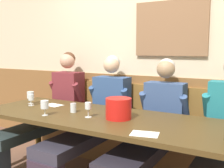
{
  "coord_description": "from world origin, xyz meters",
  "views": [
    {
      "loc": [
        1.35,
        -2.1,
        1.37
      ],
      "look_at": [
        -0.1,
        0.43,
        1.0
      ],
      "focal_mm": 43.86,
      "sensor_mm": 36.0,
      "label": 1
    }
  ],
  "objects_px": {
    "dining_table": "(103,123)",
    "wine_glass_by_bottle": "(31,98)",
    "wall_bench": "(136,140)",
    "wine_glass_near_bucket": "(88,107)",
    "ice_bucket": "(119,108)",
    "wine_glass_mid_right": "(45,105)",
    "person_left_seat": "(95,116)",
    "water_tumbler_left": "(73,108)",
    "person_center_left_seat": "(152,126)",
    "person_right_seat": "(51,107)",
    "wine_glass_left_end": "(30,95)"
  },
  "relations": [
    {
      "from": "person_left_seat",
      "to": "wall_bench",
      "type": "bearing_deg",
      "value": 50.15
    },
    {
      "from": "dining_table",
      "to": "person_left_seat",
      "type": "xyz_separation_m",
      "value": [
        -0.33,
        0.36,
        -0.05
      ]
    },
    {
      "from": "wall_bench",
      "to": "wine_glass_near_bucket",
      "type": "bearing_deg",
      "value": -96.66
    },
    {
      "from": "ice_bucket",
      "to": "wine_glass_left_end",
      "type": "bearing_deg",
      "value": 175.36
    },
    {
      "from": "wine_glass_near_bucket",
      "to": "water_tumbler_left",
      "type": "distance_m",
      "value": 0.27
    },
    {
      "from": "person_left_seat",
      "to": "wine_glass_left_end",
      "type": "bearing_deg",
      "value": -159.95
    },
    {
      "from": "ice_bucket",
      "to": "wine_glass_near_bucket",
      "type": "distance_m",
      "value": 0.29
    },
    {
      "from": "wall_bench",
      "to": "water_tumbler_left",
      "type": "distance_m",
      "value": 0.98
    },
    {
      "from": "person_right_seat",
      "to": "ice_bucket",
      "type": "relative_size",
      "value": 5.77
    },
    {
      "from": "wine_glass_mid_right",
      "to": "ice_bucket",
      "type": "bearing_deg",
      "value": 19.9
    },
    {
      "from": "wall_bench",
      "to": "wine_glass_near_bucket",
      "type": "xyz_separation_m",
      "value": [
        -0.1,
        -0.85,
        0.56
      ]
    },
    {
      "from": "wine_glass_mid_right",
      "to": "wine_glass_left_end",
      "type": "height_order",
      "value": "wine_glass_mid_right"
    },
    {
      "from": "person_right_seat",
      "to": "person_center_left_seat",
      "type": "xyz_separation_m",
      "value": [
        1.38,
        -0.04,
        -0.04
      ]
    },
    {
      "from": "water_tumbler_left",
      "to": "dining_table",
      "type": "bearing_deg",
      "value": 2.42
    },
    {
      "from": "person_center_left_seat",
      "to": "wine_glass_by_bottle",
      "type": "bearing_deg",
      "value": -166.54
    },
    {
      "from": "person_center_left_seat",
      "to": "wine_glass_near_bucket",
      "type": "bearing_deg",
      "value": -136.09
    },
    {
      "from": "ice_bucket",
      "to": "wine_glass_near_bucket",
      "type": "relative_size",
      "value": 1.67
    },
    {
      "from": "wall_bench",
      "to": "person_center_left_seat",
      "type": "height_order",
      "value": "person_center_left_seat"
    },
    {
      "from": "wine_glass_near_bucket",
      "to": "wine_glass_left_end",
      "type": "bearing_deg",
      "value": 168.49
    },
    {
      "from": "dining_table",
      "to": "ice_bucket",
      "type": "bearing_deg",
      "value": -3.48
    },
    {
      "from": "ice_bucket",
      "to": "person_left_seat",
      "type": "bearing_deg",
      "value": 143.7
    },
    {
      "from": "wine_glass_by_bottle",
      "to": "wine_glass_mid_right",
      "type": "bearing_deg",
      "value": -30.35
    },
    {
      "from": "wine_glass_left_end",
      "to": "wall_bench",
      "type": "bearing_deg",
      "value": 31.9
    },
    {
      "from": "wall_bench",
      "to": "wine_glass_by_bottle",
      "type": "xyz_separation_m",
      "value": [
        -0.98,
        -0.73,
        0.54
      ]
    },
    {
      "from": "wall_bench",
      "to": "dining_table",
      "type": "relative_size",
      "value": 1.11
    },
    {
      "from": "person_center_left_seat",
      "to": "ice_bucket",
      "type": "relative_size",
      "value": 5.72
    },
    {
      "from": "wall_bench",
      "to": "wine_glass_by_bottle",
      "type": "height_order",
      "value": "wall_bench"
    },
    {
      "from": "person_center_left_seat",
      "to": "wine_glass_by_bottle",
      "type": "relative_size",
      "value": 10.57
    },
    {
      "from": "ice_bucket",
      "to": "water_tumbler_left",
      "type": "relative_size",
      "value": 2.53
    },
    {
      "from": "person_left_seat",
      "to": "water_tumbler_left",
      "type": "distance_m",
      "value": 0.41
    },
    {
      "from": "wall_bench",
      "to": "ice_bucket",
      "type": "relative_size",
      "value": 12.34
    },
    {
      "from": "person_right_seat",
      "to": "wine_glass_left_end",
      "type": "xyz_separation_m",
      "value": [
        -0.05,
        -0.29,
        0.19
      ]
    },
    {
      "from": "wine_glass_near_bucket",
      "to": "wine_glass_left_end",
      "type": "xyz_separation_m",
      "value": [
        -0.96,
        0.2,
        -0.0
      ]
    },
    {
      "from": "wine_glass_near_bucket",
      "to": "wine_glass_by_bottle",
      "type": "xyz_separation_m",
      "value": [
        -0.88,
        0.13,
        -0.02
      ]
    },
    {
      "from": "wall_bench",
      "to": "wine_glass_near_bucket",
      "type": "height_order",
      "value": "wall_bench"
    },
    {
      "from": "water_tumbler_left",
      "to": "person_center_left_seat",
      "type": "bearing_deg",
      "value": 26.52
    },
    {
      "from": "person_left_seat",
      "to": "person_center_left_seat",
      "type": "distance_m",
      "value": 0.69
    },
    {
      "from": "person_right_seat",
      "to": "wine_glass_left_end",
      "type": "bearing_deg",
      "value": -98.89
    },
    {
      "from": "person_center_left_seat",
      "to": "ice_bucket",
      "type": "distance_m",
      "value": 0.46
    },
    {
      "from": "wine_glass_by_bottle",
      "to": "ice_bucket",
      "type": "bearing_deg",
      "value": -1.51
    },
    {
      "from": "dining_table",
      "to": "wine_glass_by_bottle",
      "type": "bearing_deg",
      "value": 178.84
    },
    {
      "from": "person_center_left_seat",
      "to": "wine_glass_mid_right",
      "type": "relative_size",
      "value": 9.27
    },
    {
      "from": "wine_glass_left_end",
      "to": "wine_glass_near_bucket",
      "type": "bearing_deg",
      "value": -11.51
    },
    {
      "from": "person_left_seat",
      "to": "person_center_left_seat",
      "type": "height_order",
      "value": "person_left_seat"
    },
    {
      "from": "ice_bucket",
      "to": "person_center_left_seat",
      "type": "bearing_deg",
      "value": 61.39
    },
    {
      "from": "ice_bucket",
      "to": "wine_glass_near_bucket",
      "type": "bearing_deg",
      "value": -160.7
    },
    {
      "from": "person_center_left_seat",
      "to": "wine_glass_mid_right",
      "type": "height_order",
      "value": "person_center_left_seat"
    },
    {
      "from": "person_right_seat",
      "to": "water_tumbler_left",
      "type": "relative_size",
      "value": 14.59
    },
    {
      "from": "person_right_seat",
      "to": "ice_bucket",
      "type": "distance_m",
      "value": 1.26
    },
    {
      "from": "dining_table",
      "to": "ice_bucket",
      "type": "distance_m",
      "value": 0.24
    }
  ]
}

